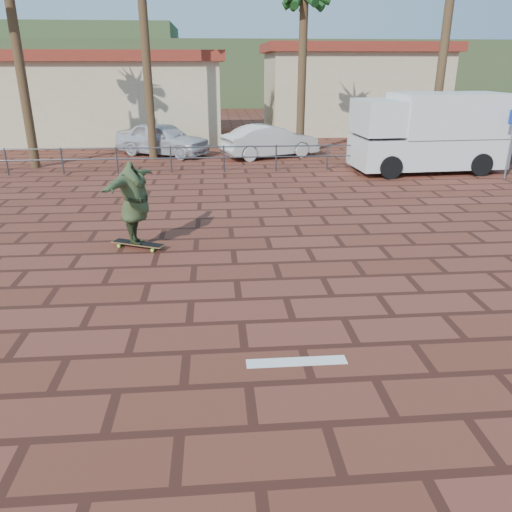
{
  "coord_description": "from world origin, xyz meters",
  "views": [
    {
      "loc": [
        -0.35,
        -7.06,
        3.86
      ],
      "look_at": [
        0.3,
        0.86,
        0.8
      ],
      "focal_mm": 35.0,
      "sensor_mm": 36.0,
      "label": 1
    }
  ],
  "objects_px": {
    "campervan": "(430,131)",
    "skateboarder": "(134,203)",
    "longboard": "(138,244)",
    "car_silver": "(163,139)",
    "car_white": "(270,141)"
  },
  "relations": [
    {
      "from": "campervan",
      "to": "skateboarder",
      "type": "bearing_deg",
      "value": -145.11
    },
    {
      "from": "longboard",
      "to": "campervan",
      "type": "bearing_deg",
      "value": 63.02
    },
    {
      "from": "skateboarder",
      "to": "car_silver",
      "type": "relative_size",
      "value": 0.52
    },
    {
      "from": "longboard",
      "to": "campervan",
      "type": "height_order",
      "value": "campervan"
    },
    {
      "from": "car_silver",
      "to": "car_white",
      "type": "relative_size",
      "value": 1.01
    },
    {
      "from": "campervan",
      "to": "car_white",
      "type": "distance_m",
      "value": 6.72
    },
    {
      "from": "car_white",
      "to": "campervan",
      "type": "bearing_deg",
      "value": -142.35
    },
    {
      "from": "skateboarder",
      "to": "longboard",
      "type": "bearing_deg",
      "value": 0.0
    },
    {
      "from": "campervan",
      "to": "car_silver",
      "type": "height_order",
      "value": "campervan"
    },
    {
      "from": "longboard",
      "to": "car_white",
      "type": "height_order",
      "value": "car_white"
    },
    {
      "from": "skateboarder",
      "to": "campervan",
      "type": "height_order",
      "value": "campervan"
    },
    {
      "from": "campervan",
      "to": "longboard",
      "type": "bearing_deg",
      "value": -145.11
    },
    {
      "from": "car_silver",
      "to": "campervan",
      "type": "bearing_deg",
      "value": -85.02
    },
    {
      "from": "longboard",
      "to": "car_silver",
      "type": "height_order",
      "value": "car_silver"
    },
    {
      "from": "car_silver",
      "to": "skateboarder",
      "type": "bearing_deg",
      "value": -149.15
    }
  ]
}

